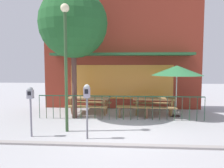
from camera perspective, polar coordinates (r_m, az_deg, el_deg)
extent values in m
plane|color=#A3A2A5|center=(6.86, 1.53, -13.50)|extent=(40.00, 40.00, 0.00)
cube|color=#46201B|center=(11.24, 2.52, -6.24)|extent=(7.88, 0.54, 0.01)
cube|color=maroon|center=(11.04, 2.58, 7.83)|extent=(7.88, 0.50, 5.47)
cube|color=orange|center=(10.80, 2.51, 0.54)|extent=(5.12, 0.02, 1.70)
cube|color=#295C33|center=(10.35, 2.48, 7.87)|extent=(6.70, 0.89, 0.12)
cube|color=#1A482F|center=(8.59, 2.11, -3.25)|extent=(6.62, 0.04, 0.04)
cylinder|color=#1B402A|center=(9.38, -18.67, -5.76)|extent=(0.02, 0.02, 0.95)
cylinder|color=#2D3E23|center=(9.27, -17.02, -5.84)|extent=(0.02, 0.02, 0.95)
cylinder|color=#274932|center=(9.17, -15.33, -5.91)|extent=(0.02, 0.02, 0.95)
cylinder|color=#294625|center=(9.08, -13.61, -5.98)|extent=(0.02, 0.02, 0.95)
cylinder|color=#1B4E32|center=(9.00, -11.85, -6.04)|extent=(0.02, 0.02, 0.95)
cylinder|color=#1D4023|center=(8.93, -10.06, -6.11)|extent=(0.02, 0.02, 0.95)
cylinder|color=#1B4921|center=(8.86, -8.24, -6.16)|extent=(0.02, 0.02, 0.95)
cylinder|color=#28462F|center=(8.81, -6.40, -6.21)|extent=(0.02, 0.02, 0.95)
cylinder|color=#254421|center=(8.76, -4.54, -6.26)|extent=(0.02, 0.02, 0.95)
cylinder|color=#264227|center=(8.72, -2.66, -6.29)|extent=(0.02, 0.02, 0.95)
cylinder|color=#1C412D|center=(8.69, -0.76, -6.33)|extent=(0.02, 0.02, 0.95)
cylinder|color=#1D4B30|center=(8.68, 1.15, -6.35)|extent=(0.02, 0.02, 0.95)
cylinder|color=#214A21|center=(8.67, 3.06, -6.37)|extent=(0.02, 0.02, 0.95)
cylinder|color=#2C432E|center=(8.67, 4.97, -6.38)|extent=(0.02, 0.02, 0.95)
cylinder|color=#214732|center=(8.68, 6.89, -6.38)|extent=(0.02, 0.02, 0.95)
cylinder|color=#244725|center=(8.70, 8.79, -6.38)|extent=(0.02, 0.02, 0.95)
cylinder|color=#1F3E2C|center=(8.73, 10.69, -6.37)|extent=(0.02, 0.02, 0.95)
cylinder|color=#24412C|center=(8.76, 12.57, -6.35)|extent=(0.02, 0.02, 0.95)
cylinder|color=#273E30|center=(8.81, 14.43, -6.33)|extent=(0.02, 0.02, 0.95)
cylinder|color=#21472B|center=(8.87, 16.27, -6.30)|extent=(0.02, 0.02, 0.95)
cylinder|color=#2B4432|center=(8.93, 18.09, -6.26)|extent=(0.02, 0.02, 0.95)
cylinder|color=#1D4B29|center=(9.01, 19.88, -6.22)|extent=(0.02, 0.02, 0.95)
cylinder|color=#1B3E28|center=(9.09, 21.63, -6.18)|extent=(0.02, 0.02, 0.95)
cylinder|color=#1E4730|center=(9.18, 23.35, -6.13)|extent=(0.02, 0.02, 0.95)
cube|color=#A0794F|center=(9.65, -6.03, -3.64)|extent=(1.86, 0.90, 0.07)
cube|color=#9D7B45|center=(9.18, -6.88, -5.99)|extent=(1.82, 0.40, 0.05)
cube|color=olive|center=(10.22, -5.23, -4.86)|extent=(1.82, 0.40, 0.05)
cube|color=#8F613B|center=(9.66, -10.69, -5.91)|extent=(0.10, 0.35, 0.78)
cube|color=#7F5E47|center=(10.18, -9.65, -5.35)|extent=(0.10, 0.35, 0.78)
cube|color=olive|center=(9.28, -2.01, -6.27)|extent=(0.10, 0.35, 0.78)
cube|color=brown|center=(9.82, -1.40, -5.65)|extent=(0.10, 0.35, 0.78)
cube|color=#A67244|center=(9.56, 10.94, -3.78)|extent=(1.83, 0.83, 0.07)
cube|color=#9E7647|center=(9.07, 11.20, -6.17)|extent=(1.81, 0.33, 0.05)
cube|color=olive|center=(10.15, 10.65, -4.99)|extent=(1.81, 0.33, 0.05)
cube|color=olive|center=(9.31, 6.49, -6.26)|extent=(0.08, 0.35, 0.78)
cube|color=olive|center=(9.86, 6.47, -5.64)|extent=(0.08, 0.35, 0.78)
cube|color=olive|center=(9.44, 15.54, -6.26)|extent=(0.08, 0.35, 0.78)
cube|color=brown|center=(9.98, 15.01, -5.65)|extent=(0.08, 0.35, 0.78)
cylinder|color=black|center=(9.65, 16.53, -8.14)|extent=(0.36, 0.36, 0.05)
cylinder|color=#B7BFB7|center=(9.47, 16.68, -2.01)|extent=(0.04, 0.04, 2.13)
cone|color=#2D7342|center=(9.41, 16.81, 3.46)|extent=(2.14, 2.14, 0.42)
cube|color=olive|center=(9.07, 5.60, -6.05)|extent=(1.42, 0.41, 0.06)
cube|color=brown|center=(9.15, 2.05, -7.37)|extent=(0.08, 0.29, 0.45)
cube|color=brown|center=(9.11, 9.14, -7.48)|extent=(0.08, 0.29, 0.45)
cylinder|color=slate|center=(6.44, -6.62, -9.05)|extent=(0.06, 0.06, 1.23)
cube|color=#958C9F|center=(6.30, -6.69, -2.25)|extent=(0.18, 0.14, 0.31)
sphere|color=#919999|center=(6.29, -6.70, -0.86)|extent=(0.17, 0.17, 0.17)
cube|color=black|center=(6.23, -6.81, -2.00)|extent=(0.11, 0.01, 0.13)
cylinder|color=slate|center=(7.05, -20.66, -8.34)|extent=(0.06, 0.06, 1.18)
cube|color=gray|center=(6.93, -20.84, -2.52)|extent=(0.18, 0.14, 0.26)
sphere|color=gray|center=(6.91, -20.87, -1.45)|extent=(0.17, 0.17, 0.17)
cube|color=black|center=(6.86, -21.10, -2.34)|extent=(0.11, 0.01, 0.12)
cylinder|color=#4F332C|center=(8.96, -9.99, 0.84)|extent=(0.21, 0.21, 3.09)
sphere|color=#205728|center=(9.10, -10.21, 15.47)|extent=(2.76, 2.76, 2.76)
cylinder|color=#2F4E2A|center=(7.10, -12.08, 2.87)|extent=(0.10, 0.10, 3.85)
sphere|color=beige|center=(7.33, -12.38, 19.08)|extent=(0.28, 0.28, 0.28)
cube|color=gray|center=(6.02, 1.15, -16.16)|extent=(11.04, 0.20, 0.11)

